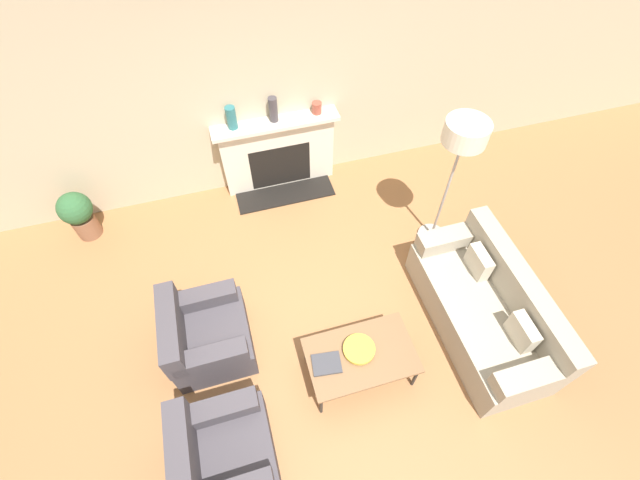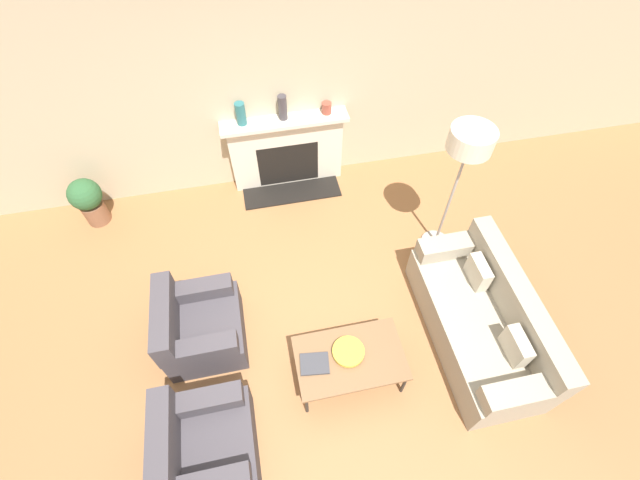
{
  "view_description": "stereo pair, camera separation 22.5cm",
  "coord_description": "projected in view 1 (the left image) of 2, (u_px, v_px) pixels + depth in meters",
  "views": [
    {
      "loc": [
        -0.52,
        -1.53,
        4.29
      ],
      "look_at": [
        0.29,
        1.26,
        0.45
      ],
      "focal_mm": 24.0,
      "sensor_mm": 36.0,
      "label": 1
    },
    {
      "loc": [
        -0.3,
        -1.58,
        4.29
      ],
      "look_at": [
        0.29,
        1.26,
        0.45
      ],
      "focal_mm": 24.0,
      "sensor_mm": 36.0,
      "label": 2
    }
  ],
  "objects": [
    {
      "name": "armchair_near",
      "position": [
        222.0,
        456.0,
        3.62
      ],
      "size": [
        0.78,
        0.83,
        0.77
      ],
      "rotation": [
        0.0,
        0.0,
        1.57
      ],
      "color": "#423D42",
      "rests_on": "ground_plane"
    },
    {
      "name": "mantel_vase_left",
      "position": [
        231.0,
        118.0,
        5.0
      ],
      "size": [
        0.12,
        0.12,
        0.28
      ],
      "color": "#28666B",
      "rests_on": "fireplace"
    },
    {
      "name": "wall_back",
      "position": [
        256.0,
        85.0,
        4.9
      ],
      "size": [
        18.0,
        0.06,
        2.9
      ],
      "color": "#BCAD8E",
      "rests_on": "ground_plane"
    },
    {
      "name": "book",
      "position": [
        327.0,
        364.0,
        3.96
      ],
      "size": [
        0.29,
        0.24,
        0.02
      ],
      "rotation": [
        0.0,
        0.0,
        -0.13
      ],
      "color": "#38383D",
      "rests_on": "coffee_table"
    },
    {
      "name": "couch",
      "position": [
        485.0,
        309.0,
        4.43
      ],
      "size": [
        0.82,
        1.83,
        0.83
      ],
      "rotation": [
        0.0,
        0.0,
        -1.57
      ],
      "color": "#9E937F",
      "rests_on": "ground_plane"
    },
    {
      "name": "coffee_table",
      "position": [
        361.0,
        356.0,
        4.05
      ],
      "size": [
        1.03,
        0.63,
        0.43
      ],
      "color": "brown",
      "rests_on": "ground_plane"
    },
    {
      "name": "floor_lamp",
      "position": [
        462.0,
        144.0,
        4.23
      ],
      "size": [
        0.45,
        0.45,
        1.74
      ],
      "color": "gray",
      "rests_on": "ground_plane"
    },
    {
      "name": "fireplace",
      "position": [
        278.0,
        154.0,
        5.6
      ],
      "size": [
        1.58,
        0.59,
        1.02
      ],
      "color": "beige",
      "rests_on": "ground_plane"
    },
    {
      "name": "bowl",
      "position": [
        359.0,
        349.0,
        4.02
      ],
      "size": [
        0.3,
        0.3,
        0.06
      ],
      "color": "gold",
      "rests_on": "coffee_table"
    },
    {
      "name": "mantel_vase_center_left",
      "position": [
        273.0,
        109.0,
        5.07
      ],
      "size": [
        0.11,
        0.11,
        0.31
      ],
      "color": "#3D383D",
      "rests_on": "fireplace"
    },
    {
      "name": "potted_plant",
      "position": [
        78.0,
        213.0,
        5.14
      ],
      "size": [
        0.39,
        0.39,
        0.67
      ],
      "color": "brown",
      "rests_on": "ground_plane"
    },
    {
      "name": "ground_plane",
      "position": [
        327.0,
        366.0,
        4.39
      ],
      "size": [
        18.0,
        18.0,
        0.0
      ],
      "primitive_type": "plane",
      "color": "#99663D"
    },
    {
      "name": "armchair_far",
      "position": [
        205.0,
        336.0,
        4.28
      ],
      "size": [
        0.78,
        0.83,
        0.77
      ],
      "rotation": [
        0.0,
        0.0,
        1.57
      ],
      "color": "#423D42",
      "rests_on": "ground_plane"
    },
    {
      "name": "mantel_vase_center_right",
      "position": [
        317.0,
        108.0,
        5.23
      ],
      "size": [
        0.12,
        0.12,
        0.14
      ],
      "color": "brown",
      "rests_on": "fireplace"
    }
  ]
}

